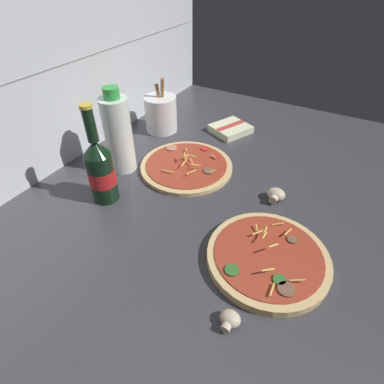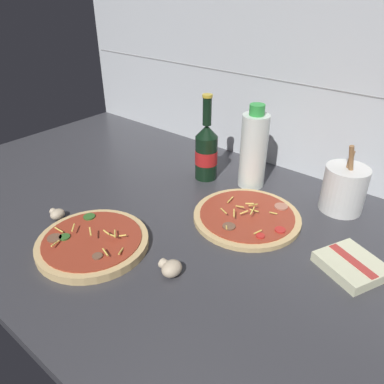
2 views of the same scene
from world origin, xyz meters
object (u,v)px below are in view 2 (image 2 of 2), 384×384
at_px(dish_towel, 351,265).
at_px(mushroom_right, 57,214).
at_px(beer_bottle, 206,151).
at_px(oil_bottle, 254,150).
at_px(pizza_far, 247,217).
at_px(pizza_near, 93,242).
at_px(utensil_crock, 344,189).
at_px(mushroom_left, 171,268).

bearing_deg(dish_towel, mushroom_right, -156.26).
relative_size(beer_bottle, oil_bottle, 1.06).
height_order(pizza_far, oil_bottle, oil_bottle).
bearing_deg(pizza_far, pizza_near, -123.49).
bearing_deg(utensil_crock, pizza_near, -125.92).
xyz_separation_m(mushroom_left, dish_towel, (0.29, 0.26, -0.00)).
distance_m(beer_bottle, oil_bottle, 0.14).
xyz_separation_m(mushroom_right, utensil_crock, (0.55, 0.51, 0.05)).
height_order(beer_bottle, mushroom_right, beer_bottle).
height_order(pizza_near, dish_towel, pizza_near).
bearing_deg(pizza_far, dish_towel, -4.59).
bearing_deg(pizza_near, mushroom_left, 12.99).
height_order(pizza_near, utensil_crock, utensil_crock).
distance_m(pizza_near, pizza_far, 0.39).
xyz_separation_m(pizza_near, oil_bottle, (0.12, 0.49, 0.10)).
bearing_deg(dish_towel, pizza_far, 175.41).
distance_m(pizza_far, mushroom_left, 0.28).
height_order(pizza_far, utensil_crock, utensil_crock).
bearing_deg(mushroom_left, pizza_near, -167.01).
bearing_deg(pizza_far, mushroom_right, -140.78).
height_order(mushroom_left, utensil_crock, utensil_crock).
xyz_separation_m(beer_bottle, mushroom_left, (0.21, -0.39, -0.07)).
height_order(oil_bottle, utensil_crock, oil_bottle).
relative_size(pizza_near, pizza_far, 0.93).
distance_m(pizza_far, beer_bottle, 0.27).
xyz_separation_m(utensil_crock, dish_towel, (0.11, -0.22, -0.05)).
bearing_deg(utensil_crock, oil_bottle, -172.09).
bearing_deg(oil_bottle, pizza_far, -60.96).
height_order(oil_bottle, dish_towel, oil_bottle).
relative_size(pizza_near, mushroom_right, 6.42).
height_order(pizza_far, mushroom_left, pizza_far).
bearing_deg(mushroom_left, utensil_crock, 69.61).
relative_size(pizza_near, dish_towel, 1.62).
bearing_deg(dish_towel, pizza_near, -148.32).
bearing_deg(pizza_near, pizza_far, 56.51).
height_order(utensil_crock, dish_towel, utensil_crock).
bearing_deg(pizza_far, beer_bottle, 152.73).
bearing_deg(pizza_near, beer_bottle, 91.22).
bearing_deg(pizza_near, mushroom_right, 175.11).
height_order(mushroom_right, utensil_crock, utensil_crock).
distance_m(oil_bottle, mushroom_right, 0.57).
xyz_separation_m(mushroom_left, utensil_crock, (0.18, 0.48, 0.05)).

